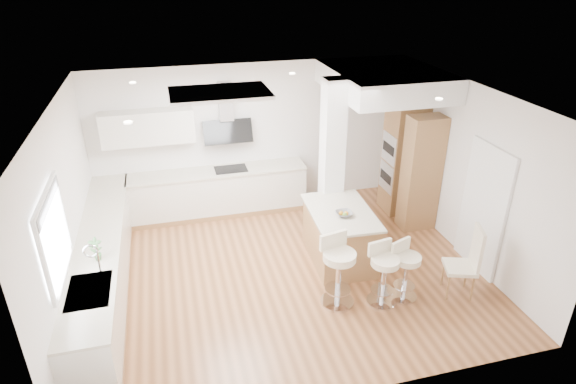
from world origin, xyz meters
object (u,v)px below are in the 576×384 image
object	(u,v)px
bar_stool_b	(383,271)
dining_chair	(468,260)
bar_stool_c	(405,267)
peninsula	(340,235)
bar_stool_a	(338,267)

from	to	relation	value
bar_stool_b	dining_chair	size ratio (longest dim) A/B	0.86
bar_stool_c	peninsula	bearing A→B (deg)	94.56
bar_stool_b	bar_stool_c	distance (m)	0.36
peninsula	bar_stool_b	world-z (taller)	peninsula
bar_stool_b	bar_stool_c	world-z (taller)	bar_stool_b
peninsula	bar_stool_b	xyz separation A→B (m)	(0.21, -1.19, 0.08)
peninsula	bar_stool_a	distance (m)	1.13
bar_stool_a	bar_stool_b	size ratio (longest dim) A/B	1.14
peninsula	bar_stool_a	size ratio (longest dim) A/B	1.40
bar_stool_a	bar_stool_b	xyz separation A→B (m)	(0.63, -0.15, -0.07)
bar_stool_a	bar_stool_b	distance (m)	0.65
peninsula	bar_stool_a	xyz separation A→B (m)	(-0.41, -1.04, 0.16)
dining_chair	peninsula	bearing A→B (deg)	156.59
bar_stool_b	dining_chair	bearing A→B (deg)	-16.31
bar_stool_a	dining_chair	world-z (taller)	dining_chair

